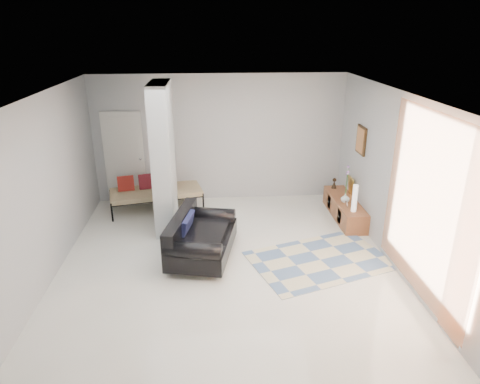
{
  "coord_description": "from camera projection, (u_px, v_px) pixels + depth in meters",
  "views": [
    {
      "loc": [
        -0.24,
        -6.21,
        3.73
      ],
      "look_at": [
        0.27,
        0.6,
        1.06
      ],
      "focal_mm": 32.0,
      "sensor_mm": 36.0,
      "label": 1
    }
  ],
  "objects": [
    {
      "name": "floor",
      "position": [
        227.0,
        265.0,
        7.14
      ],
      "size": [
        6.0,
        6.0,
        0.0
      ],
      "primitive_type": "plane",
      "color": "beige",
      "rests_on": "ground"
    },
    {
      "name": "ceiling",
      "position": [
        224.0,
        95.0,
        6.12
      ],
      "size": [
        6.0,
        6.0,
        0.0
      ],
      "primitive_type": "plane",
      "rotation": [
        3.14,
        0.0,
        0.0
      ],
      "color": "white",
      "rests_on": "wall_back"
    },
    {
      "name": "wall_back",
      "position": [
        220.0,
        139.0,
        9.42
      ],
      "size": [
        6.0,
        0.0,
        6.0
      ],
      "primitive_type": "plane",
      "rotation": [
        1.57,
        0.0,
        0.0
      ],
      "color": "#ABADAF",
      "rests_on": "ground"
    },
    {
      "name": "wall_front",
      "position": [
        240.0,
        303.0,
        3.85
      ],
      "size": [
        6.0,
        0.0,
        6.0
      ],
      "primitive_type": "plane",
      "rotation": [
        -1.57,
        0.0,
        0.0
      ],
      "color": "#ABADAF",
      "rests_on": "ground"
    },
    {
      "name": "wall_left",
      "position": [
        44.0,
        191.0,
        6.44
      ],
      "size": [
        0.0,
        6.0,
        6.0
      ],
      "primitive_type": "plane",
      "rotation": [
        1.57,
        0.0,
        1.57
      ],
      "color": "#ABADAF",
      "rests_on": "ground"
    },
    {
      "name": "wall_right",
      "position": [
        397.0,
        182.0,
        6.83
      ],
      "size": [
        0.0,
        6.0,
        6.0
      ],
      "primitive_type": "plane",
      "rotation": [
        1.57,
        0.0,
        -1.57
      ],
      "color": "#ABADAF",
      "rests_on": "ground"
    },
    {
      "name": "partition_column",
      "position": [
        164.0,
        158.0,
        8.04
      ],
      "size": [
        0.35,
        1.2,
        2.8
      ],
      "primitive_type": "cube",
      "color": "#A8AEAF",
      "rests_on": "floor"
    },
    {
      "name": "hallway_door",
      "position": [
        124.0,
        158.0,
        9.38
      ],
      "size": [
        0.85,
        0.06,
        2.04
      ],
      "primitive_type": "cube",
      "color": "silver",
      "rests_on": "floor"
    },
    {
      "name": "curtain",
      "position": [
        428.0,
        208.0,
        5.73
      ],
      "size": [
        0.0,
        2.55,
        2.55
      ],
      "primitive_type": "plane",
      "rotation": [
        1.57,
        0.0,
        1.57
      ],
      "color": "orange",
      "rests_on": "wall_right"
    },
    {
      "name": "wall_art",
      "position": [
        361.0,
        140.0,
        8.31
      ],
      "size": [
        0.04,
        0.45,
        0.55
      ],
      "primitive_type": "cube",
      "color": "#38220F",
      "rests_on": "wall_right"
    },
    {
      "name": "media_console",
      "position": [
        344.0,
        208.0,
        8.83
      ],
      "size": [
        0.45,
        1.7,
        0.8
      ],
      "color": "brown",
      "rests_on": "floor"
    },
    {
      "name": "loveseat",
      "position": [
        199.0,
        238.0,
        7.29
      ],
      "size": [
        1.26,
        1.78,
        0.76
      ],
      "rotation": [
        0.0,
        0.0,
        -0.21
      ],
      "color": "silver",
      "rests_on": "floor"
    },
    {
      "name": "daybed",
      "position": [
        155.0,
        191.0,
        9.19
      ],
      "size": [
        2.05,
        1.21,
        0.77
      ],
      "rotation": [
        0.0,
        0.0,
        0.22
      ],
      "color": "black",
      "rests_on": "floor"
    },
    {
      "name": "area_rug",
      "position": [
        320.0,
        260.0,
        7.28
      ],
      "size": [
        2.63,
        2.16,
        0.01
      ],
      "primitive_type": "cube",
      "rotation": [
        0.0,
        0.0,
        0.32
      ],
      "color": "beige",
      "rests_on": "floor"
    },
    {
      "name": "cylinder_lamp",
      "position": [
        355.0,
        198.0,
        8.12
      ],
      "size": [
        0.1,
        0.1,
        0.53
      ],
      "primitive_type": "cylinder",
      "color": "silver",
      "rests_on": "media_console"
    },
    {
      "name": "bronze_figurine",
      "position": [
        334.0,
        183.0,
        9.33
      ],
      "size": [
        0.12,
        0.12,
        0.23
      ],
      "primitive_type": null,
      "rotation": [
        0.0,
        0.0,
        -0.09
      ],
      "color": "#302115",
      "rests_on": "media_console"
    },
    {
      "name": "vase",
      "position": [
        345.0,
        198.0,
        8.6
      ],
      "size": [
        0.2,
        0.2,
        0.18
      ],
      "primitive_type": "imported",
      "rotation": [
        0.0,
        0.0,
        0.14
      ],
      "color": "white",
      "rests_on": "media_console"
    }
  ]
}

